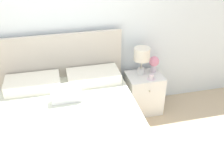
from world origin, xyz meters
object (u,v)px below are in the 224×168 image
at_px(flower_vase, 154,63).
at_px(teacup, 151,77).
at_px(table_lamp, 142,56).
at_px(nightstand, 144,93).
at_px(bed, 72,138).

xyz_separation_m(flower_vase, teacup, (-0.11, -0.19, -0.11)).
relative_size(table_lamp, flower_vase, 1.66).
bearing_deg(teacup, table_lamp, 116.25).
bearing_deg(table_lamp, flower_vase, 5.77).
bearing_deg(flower_vase, table_lamp, -174.23).
bearing_deg(nightstand, teacup, -69.47).
height_order(table_lamp, teacup, table_lamp).
height_order(nightstand, table_lamp, table_lamp).
bearing_deg(bed, nightstand, 33.59).
height_order(flower_vase, teacup, flower_vase).
bearing_deg(teacup, bed, -151.75).
relative_size(flower_vase, teacup, 2.20).
height_order(nightstand, flower_vase, flower_vase).
xyz_separation_m(table_lamp, teacup, (0.09, -0.17, -0.25)).
height_order(bed, table_lamp, bed).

